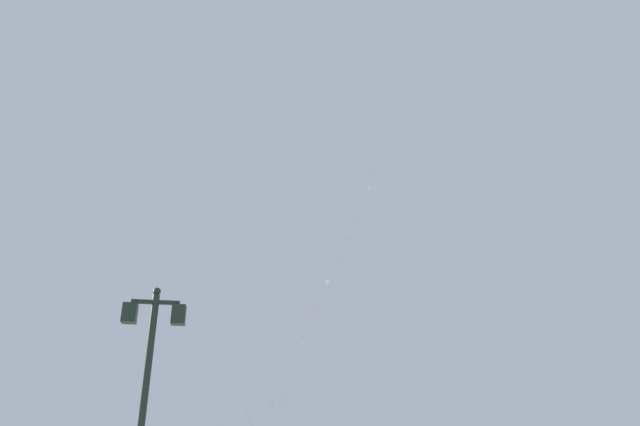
# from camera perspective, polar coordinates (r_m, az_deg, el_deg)

# --- Properties ---
(twin_lantern_lamp_post) EXTENTS (1.26, 0.28, 4.36)m
(twin_lantern_lamp_post) POSITION_cam_1_polar(r_m,az_deg,el_deg) (11.87, -17.22, -13.62)
(twin_lantern_lamp_post) COLOR #1E2D23
(twin_lantern_lamp_post) RESTS_ON ground_plane
(kite_train) EXTENTS (9.11, 11.39, 19.33)m
(kite_train) POSITION_cam_1_polar(r_m,az_deg,el_deg) (30.07, 1.19, -6.24)
(kite_train) COLOR brown
(kite_train) RESTS_ON ground_plane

